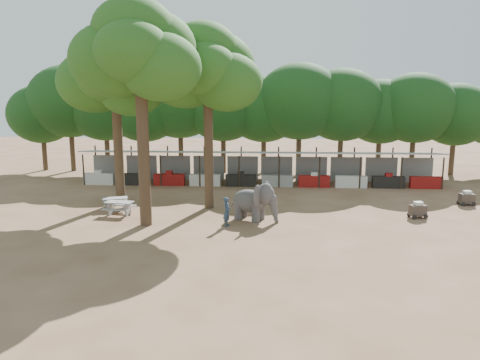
# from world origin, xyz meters

# --- Properties ---
(ground) EXTENTS (100.00, 100.00, 0.00)m
(ground) POSITION_xyz_m (0.00, 0.00, 0.00)
(ground) COLOR brown
(ground) RESTS_ON ground
(vendor_stalls) EXTENTS (28.00, 2.99, 2.80)m
(vendor_stalls) POSITION_xyz_m (-0.00, 13.84, 1.18)
(vendor_stalls) COLOR gray
(vendor_stalls) RESTS_ON ground
(yard_tree_left) EXTENTS (7.10, 6.90, 11.02)m
(yard_tree_left) POSITION_xyz_m (-9.13, 7.19, 8.20)
(yard_tree_left) COLOR #332316
(yard_tree_left) RESTS_ON ground
(yard_tree_center) EXTENTS (7.10, 6.90, 12.04)m
(yard_tree_center) POSITION_xyz_m (-6.13, 2.19, 9.21)
(yard_tree_center) COLOR #332316
(yard_tree_center) RESTS_ON ground
(yard_tree_back) EXTENTS (7.10, 6.90, 11.36)m
(yard_tree_back) POSITION_xyz_m (-3.13, 6.19, 8.54)
(yard_tree_back) COLOR #332316
(yard_tree_back) RESTS_ON ground
(backdrop_trees) EXTENTS (46.46, 5.95, 8.33)m
(backdrop_trees) POSITION_xyz_m (0.00, 19.00, 5.51)
(backdrop_trees) COLOR #332316
(backdrop_trees) RESTS_ON ground
(elephant) EXTENTS (2.94, 2.33, 2.20)m
(elephant) POSITION_xyz_m (-0.06, 3.34, 1.10)
(elephant) COLOR #3D3B3B
(elephant) RESTS_ON ground
(handler) EXTENTS (0.46, 0.63, 1.61)m
(handler) POSITION_xyz_m (-1.53, 2.02, 0.81)
(handler) COLOR #26384C
(handler) RESTS_ON ground
(picnic_table_near) EXTENTS (1.78, 1.64, 0.80)m
(picnic_table_near) POSITION_xyz_m (-8.12, 3.99, 0.52)
(picnic_table_near) COLOR gray
(picnic_table_near) RESTS_ON ground
(picnic_table_far) EXTENTS (1.86, 1.77, 0.75)m
(picnic_table_far) POSITION_xyz_m (-8.78, 5.21, 0.49)
(picnic_table_far) COLOR gray
(picnic_table_far) RESTS_ON ground
(cart_front) EXTENTS (1.11, 0.86, 0.96)m
(cart_front) POSITION_xyz_m (9.38, 4.37, 0.47)
(cart_front) COLOR #322721
(cart_front) RESTS_ON ground
(cart_back) EXTENTS (1.05, 0.76, 0.95)m
(cart_back) POSITION_xyz_m (13.48, 7.68, 0.47)
(cart_back) COLOR #322721
(cart_back) RESTS_ON ground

